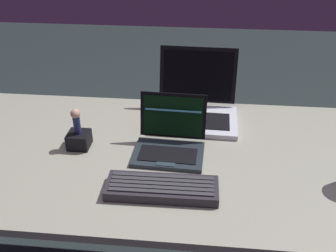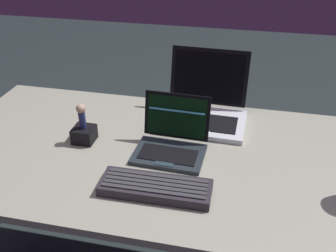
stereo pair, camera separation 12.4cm
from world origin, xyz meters
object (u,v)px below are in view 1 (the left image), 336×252
Objects in this scene: laptop_rear at (195,106)px; figurine_stand at (79,140)px; figurine at (76,120)px; laptop_front at (170,142)px; external_keyboard at (162,188)px.

laptop_rear reaches higher than figurine_stand.
laptop_rear reaches higher than figurine.
external_keyboard is at bearing -90.61° from laptop_front.
figurine_stand is at bearing -148.27° from laptop_rear.
external_keyboard is at bearing -100.03° from laptop_rear.
laptop_rear is 1.00× the size of external_keyboard.
figurine_stand is (-0.41, -0.25, -0.02)m from laptop_rear.
laptop_rear reaches higher than external_keyboard.
external_keyboard is at bearing -34.40° from figurine.
figurine is (-0.32, 0.22, 0.09)m from external_keyboard.
laptop_front is 3.25× the size of figurine_stand.
laptop_rear reaches higher than laptop_front.
laptop_front reaches higher than figurine_stand.
figurine_stand is 0.08m from figurine.
laptop_front is at bearing -0.12° from figurine_stand.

